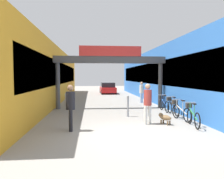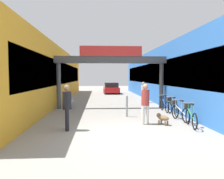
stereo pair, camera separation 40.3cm
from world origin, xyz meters
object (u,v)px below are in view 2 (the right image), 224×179
(bicycle_silver_second, at_px, (179,111))
(cafe_chair_aluminium_nearer, at_px, (70,100))
(pedestrian_carrying_crate, at_px, (143,91))
(parked_car_red, at_px, (111,88))
(pedestrian_with_dog, at_px, (145,101))
(bicycle_black_third, at_px, (172,107))
(pedestrian_companion, at_px, (67,104))
(bicycle_blue_farthest, at_px, (164,104))
(dog_on_leash, at_px, (162,118))
(bollard_post_metal, at_px, (127,106))
(cafe_chair_aluminium_farther, at_px, (69,98))
(bicycle_green_nearest, at_px, (190,116))

(bicycle_silver_second, bearing_deg, cafe_chair_aluminium_nearer, 143.63)
(pedestrian_carrying_crate, xyz_separation_m, parked_car_red, (-1.96, 9.65, -0.30))
(pedestrian_with_dog, relative_size, bicycle_black_third, 1.04)
(pedestrian_companion, relative_size, pedestrian_carrying_crate, 1.07)
(bicycle_black_third, distance_m, cafe_chair_aluminium_nearer, 6.41)
(pedestrian_companion, xyz_separation_m, bicycle_blue_farthest, (5.10, 4.31, -0.58))
(dog_on_leash, distance_m, parked_car_red, 17.50)
(dog_on_leash, bearing_deg, bicycle_black_third, 62.13)
(pedestrian_carrying_crate, distance_m, cafe_chair_aluminium_nearer, 6.09)
(bollard_post_metal, bearing_deg, cafe_chair_aluminium_farther, 128.40)
(dog_on_leash, height_order, bollard_post_metal, bollard_post_metal)
(dog_on_leash, bearing_deg, parked_car_red, 93.80)
(cafe_chair_aluminium_nearer, bearing_deg, dog_on_leash, -47.53)
(pedestrian_carrying_crate, distance_m, bollard_post_metal, 6.27)
(pedestrian_companion, relative_size, bicycle_green_nearest, 1.05)
(pedestrian_companion, relative_size, bollard_post_metal, 1.60)
(pedestrian_companion, relative_size, parked_car_red, 0.44)
(bollard_post_metal, bearing_deg, pedestrian_companion, -134.77)
(cafe_chair_aluminium_nearer, height_order, parked_car_red, parked_car_red)
(bicycle_blue_farthest, xyz_separation_m, cafe_chair_aluminium_nearer, (-5.74, 1.47, 0.10))
(pedestrian_with_dog, xyz_separation_m, dog_on_leash, (0.73, -0.12, -0.72))
(bicycle_blue_farthest, height_order, bollard_post_metal, bollard_post_metal)
(pedestrian_carrying_crate, relative_size, bicycle_silver_second, 0.98)
(pedestrian_carrying_crate, relative_size, bollard_post_metal, 1.50)
(dog_on_leash, distance_m, bicycle_silver_second, 1.37)
(bicycle_green_nearest, xyz_separation_m, parked_car_red, (-2.22, 17.87, 0.21))
(cafe_chair_aluminium_nearer, xyz_separation_m, parked_car_red, (3.43, 12.45, 0.10))
(pedestrian_carrying_crate, distance_m, bicycle_silver_second, 6.98)
(pedestrian_with_dog, bearing_deg, pedestrian_companion, -164.65)
(cafe_chair_aluminium_nearer, distance_m, cafe_chair_aluminium_farther, 1.39)
(pedestrian_carrying_crate, bearing_deg, parked_car_red, 101.51)
(pedestrian_with_dog, xyz_separation_m, bicycle_silver_second, (1.78, 0.74, -0.58))
(cafe_chair_aluminium_nearer, bearing_deg, bicycle_black_third, -24.34)
(cafe_chair_aluminium_farther, bearing_deg, cafe_chair_aluminium_nearer, -79.98)
(pedestrian_companion, height_order, dog_on_leash, pedestrian_companion)
(dog_on_leash, xyz_separation_m, cafe_chair_aluminium_farther, (-4.83, 6.38, 0.25))
(pedestrian_with_dog, height_order, pedestrian_companion, pedestrian_with_dog)
(pedestrian_companion, xyz_separation_m, bicycle_black_third, (5.20, 3.14, -0.58))
(parked_car_red, bearing_deg, dog_on_leash, -86.20)
(bicycle_silver_second, bearing_deg, pedestrian_carrying_crate, 92.07)
(pedestrian_companion, distance_m, dog_on_leash, 4.09)
(bicycle_green_nearest, distance_m, cafe_chair_aluminium_farther, 8.99)
(pedestrian_companion, distance_m, cafe_chair_aluminium_nearer, 5.84)
(bollard_post_metal, xyz_separation_m, cafe_chair_aluminium_nearer, (-3.30, 3.10, -0.02))
(pedestrian_carrying_crate, distance_m, parked_car_red, 9.85)
(pedestrian_companion, relative_size, bicycle_silver_second, 1.04)
(bollard_post_metal, distance_m, cafe_chair_aluminium_farther, 5.70)
(bicycle_black_third, distance_m, parked_car_red, 15.29)
(bollard_post_metal, bearing_deg, pedestrian_with_dog, -72.62)
(bicycle_black_third, xyz_separation_m, cafe_chair_aluminium_nearer, (-5.84, 2.64, 0.10))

